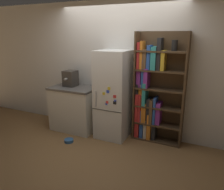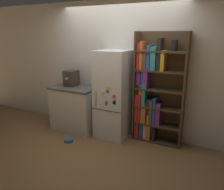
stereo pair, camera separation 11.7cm
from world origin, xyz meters
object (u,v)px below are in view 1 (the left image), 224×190
(refrigerator, at_px, (113,95))
(bookshelf, at_px, (153,93))
(pet_bowl, at_px, (69,140))
(espresso_machine, at_px, (70,78))

(refrigerator, bearing_deg, bookshelf, 13.49)
(refrigerator, xyz_separation_m, pet_bowl, (-0.64, -0.61, -0.81))
(bookshelf, bearing_deg, refrigerator, -166.51)
(refrigerator, relative_size, pet_bowl, 9.73)
(refrigerator, height_order, pet_bowl, refrigerator)
(bookshelf, relative_size, pet_bowl, 11.65)
(refrigerator, xyz_separation_m, espresso_machine, (-0.99, 0.02, 0.24))
(espresso_machine, bearing_deg, refrigerator, -1.44)
(espresso_machine, bearing_deg, bookshelf, 4.98)
(bookshelf, distance_m, pet_bowl, 1.81)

